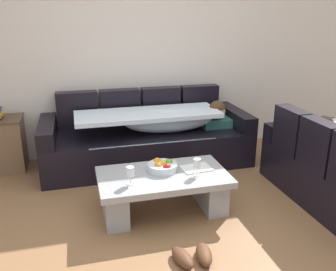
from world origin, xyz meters
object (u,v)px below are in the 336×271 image
(fruit_bowl, at_px, (162,166))
(wine_glass_near_right, at_px, (197,164))
(couch_along_wall, at_px, (150,138))
(coffee_table, at_px, (163,188))
(wine_glass_near_left, at_px, (130,172))
(pair_of_shoes, at_px, (193,256))
(open_magazine, at_px, (196,168))

(fruit_bowl, distance_m, wine_glass_near_right, 0.34)
(couch_along_wall, xyz_separation_m, coffee_table, (-0.13, -1.19, -0.09))
(fruit_bowl, height_order, wine_glass_near_right, wine_glass_near_right)
(wine_glass_near_left, xyz_separation_m, wine_glass_near_right, (0.62, 0.02, 0.00))
(fruit_bowl, relative_size, pair_of_shoes, 0.82)
(couch_along_wall, relative_size, fruit_bowl, 8.92)
(wine_glass_near_right, height_order, open_magazine, wine_glass_near_right)
(wine_glass_near_left, height_order, wine_glass_near_right, same)
(fruit_bowl, xyz_separation_m, wine_glass_near_left, (-0.34, -0.21, 0.07))
(couch_along_wall, height_order, open_magazine, couch_along_wall)
(coffee_table, relative_size, wine_glass_near_right, 7.23)
(fruit_bowl, distance_m, pair_of_shoes, 0.94)
(open_magazine, bearing_deg, pair_of_shoes, -115.43)
(fruit_bowl, height_order, pair_of_shoes, fruit_bowl)
(couch_along_wall, xyz_separation_m, wine_glass_near_left, (-0.46, -1.32, 0.17))
(fruit_bowl, bearing_deg, wine_glass_near_left, -147.87)
(fruit_bowl, distance_m, wine_glass_near_left, 0.41)
(fruit_bowl, bearing_deg, coffee_table, -99.99)
(fruit_bowl, relative_size, wine_glass_near_left, 1.69)
(fruit_bowl, relative_size, wine_glass_near_right, 1.69)
(couch_along_wall, bearing_deg, wine_glass_near_left, -109.06)
(coffee_table, relative_size, open_magazine, 4.29)
(open_magazine, bearing_deg, coffee_table, -178.85)
(wine_glass_near_left, bearing_deg, open_magazine, 14.73)
(wine_glass_near_left, height_order, open_magazine, wine_glass_near_left)
(open_magazine, xyz_separation_m, pair_of_shoes, (-0.30, -0.82, -0.34))
(coffee_table, distance_m, wine_glass_near_left, 0.44)
(coffee_table, bearing_deg, wine_glass_near_left, -157.49)
(open_magazine, relative_size, pair_of_shoes, 0.82)
(wine_glass_near_right, bearing_deg, coffee_table, 159.10)
(couch_along_wall, xyz_separation_m, open_magazine, (0.21, -1.15, 0.06))
(couch_along_wall, relative_size, coffee_table, 2.08)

